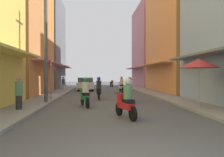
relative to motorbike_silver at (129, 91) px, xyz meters
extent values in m
plane|color=#4C4C4F|center=(-1.19, 5.28, -0.70)|extent=(85.10, 85.10, 0.00)
cube|color=gray|center=(-5.63, 5.28, -0.64)|extent=(1.80, 46.68, 0.12)
cube|color=gray|center=(3.25, 5.28, -0.64)|extent=(1.80, 46.68, 0.12)
cube|color=#B7727F|center=(-6.03, 6.15, 2.10)|extent=(1.10, 8.18, 0.12)
cube|color=slate|center=(-9.53, 15.81, 5.09)|extent=(6.00, 8.43, 11.59)
cube|color=#B7727F|center=(-6.03, 15.81, 2.10)|extent=(1.10, 7.59, 0.12)
cube|color=#D88C4C|center=(7.15, 8.40, 7.49)|extent=(6.00, 10.44, 16.39)
cube|color=#D88C4C|center=(3.65, 8.40, 2.10)|extent=(1.10, 9.39, 0.12)
cube|color=#B7727F|center=(7.15, 19.32, 5.27)|extent=(6.00, 9.71, 11.94)
cube|color=#B7727F|center=(3.65, 19.32, 2.10)|extent=(1.10, 8.74, 0.12)
cylinder|color=black|center=(0.07, 0.65, -0.42)|extent=(0.14, 0.57, 0.56)
cylinder|color=black|center=(-0.07, -0.59, -0.42)|extent=(0.14, 0.57, 0.56)
cube|color=#B2B2B7|center=(0.00, -0.02, -0.20)|extent=(0.39, 1.02, 0.24)
cube|color=black|center=(-0.02, -0.22, 0.00)|extent=(0.34, 0.59, 0.14)
cylinder|color=#B2B2B7|center=(0.06, 0.52, 0.00)|extent=(0.28, 0.28, 0.45)
cylinder|color=black|center=(0.06, 0.52, 0.25)|extent=(0.55, 0.09, 0.03)
cylinder|color=beige|center=(-0.02, -0.17, 0.35)|extent=(0.34, 0.34, 0.55)
sphere|color=red|center=(-0.02, -0.17, 0.75)|extent=(0.26, 0.26, 0.26)
cylinder|color=black|center=(-1.13, -4.42, -0.42)|extent=(0.25, 0.56, 0.56)
cylinder|color=black|center=(-0.75, -5.61, -0.42)|extent=(0.25, 0.56, 0.56)
cube|color=red|center=(-0.92, -5.06, -0.20)|extent=(0.57, 1.04, 0.24)
cube|color=black|center=(-0.86, -5.26, 0.00)|extent=(0.44, 0.62, 0.14)
cylinder|color=red|center=(-1.09, -4.54, 0.00)|extent=(0.28, 0.28, 0.45)
cylinder|color=black|center=(-1.09, -4.54, 0.25)|extent=(0.53, 0.20, 0.03)
cylinder|color=#598C59|center=(-0.88, -5.21, 0.35)|extent=(0.34, 0.34, 0.55)
sphere|color=silver|center=(-0.88, -5.21, 0.75)|extent=(0.26, 0.26, 0.26)
cylinder|color=black|center=(0.45, 9.10, -0.42)|extent=(0.12, 0.56, 0.56)
cylinder|color=black|center=(0.53, 7.86, -0.42)|extent=(0.12, 0.56, 0.56)
cube|color=silver|center=(0.49, 8.43, -0.20)|extent=(0.35, 1.02, 0.24)
cube|color=black|center=(0.51, 8.23, 0.00)|extent=(0.32, 0.58, 0.14)
cylinder|color=silver|center=(0.46, 8.98, 0.00)|extent=(0.28, 0.28, 0.45)
cylinder|color=black|center=(0.46, 8.98, 0.25)|extent=(0.55, 0.07, 0.03)
cylinder|color=beige|center=(0.50, 8.28, 0.35)|extent=(0.34, 0.34, 0.55)
sphere|color=orange|center=(0.50, 8.28, 0.75)|extent=(0.26, 0.26, 0.26)
cylinder|color=black|center=(-1.89, 2.61, -0.42)|extent=(0.10, 0.56, 0.56)
cylinder|color=black|center=(-1.85, 1.36, -0.42)|extent=(0.10, 0.56, 0.56)
cube|color=black|center=(-1.87, 1.94, -0.20)|extent=(0.31, 1.01, 0.24)
cube|color=black|center=(-1.86, 1.74, 0.00)|extent=(0.30, 0.57, 0.14)
cylinder|color=black|center=(-1.89, 2.49, 0.00)|extent=(0.28, 0.28, 0.45)
cylinder|color=black|center=(-1.89, 2.49, 0.25)|extent=(0.55, 0.05, 0.03)
cylinder|color=#262628|center=(-1.86, 1.79, 0.35)|extent=(0.34, 0.34, 0.55)
sphere|color=#1E38B7|center=(-1.86, 1.79, 0.75)|extent=(0.26, 0.26, 0.26)
cylinder|color=black|center=(0.45, 19.53, -0.42)|extent=(0.22, 0.56, 0.56)
cylinder|color=black|center=(0.13, 18.32, -0.42)|extent=(0.22, 0.56, 0.56)
cube|color=maroon|center=(0.28, 18.88, -0.20)|extent=(0.53, 1.04, 0.24)
cube|color=black|center=(0.23, 18.68, 0.00)|extent=(0.41, 0.61, 0.14)
cylinder|color=maroon|center=(0.42, 19.41, 0.00)|extent=(0.28, 0.28, 0.45)
cylinder|color=black|center=(0.42, 19.41, 0.25)|extent=(0.54, 0.17, 0.03)
cylinder|color=black|center=(-2.83, -1.07, -0.42)|extent=(0.23, 0.56, 0.56)
cylinder|color=black|center=(-2.50, -2.27, -0.42)|extent=(0.23, 0.56, 0.56)
cube|color=#197233|center=(-2.66, -1.72, -0.20)|extent=(0.53, 1.04, 0.24)
cube|color=black|center=(-2.60, -1.91, 0.00)|extent=(0.42, 0.61, 0.14)
cylinder|color=#197233|center=(-2.80, -1.19, 0.00)|extent=(0.28, 0.28, 0.45)
cylinder|color=black|center=(-2.80, -1.19, 0.25)|extent=(0.54, 0.17, 0.03)
cylinder|color=beige|center=(-2.62, -1.86, 0.35)|extent=(0.34, 0.34, 0.55)
sphere|color=#197233|center=(-2.62, -1.86, 0.75)|extent=(0.26, 0.26, 0.26)
cube|color=silver|center=(-3.15, 11.36, -0.10)|extent=(1.80, 4.12, 0.70)
cube|color=#333D47|center=(-3.16, 11.21, 0.45)|extent=(1.62, 2.11, 0.60)
cylinder|color=black|center=(-3.89, 12.61, -0.38)|extent=(0.19, 0.64, 0.64)
cylinder|color=black|center=(-2.39, 12.60, -0.38)|extent=(0.19, 0.64, 0.64)
cylinder|color=black|center=(-3.92, 10.11, -0.38)|extent=(0.19, 0.64, 0.64)
cylinder|color=black|center=(-2.42, 10.10, -0.38)|extent=(0.19, 0.64, 0.64)
cylinder|color=beige|center=(-5.80, 12.45, -0.35)|extent=(0.28, 0.28, 0.71)
cylinder|color=#334C8C|center=(-5.80, 12.45, 0.31)|extent=(0.34, 0.34, 0.60)
sphere|color=#9E7256|center=(-5.80, 12.45, 0.75)|extent=(0.22, 0.22, 0.22)
cylinder|color=#262628|center=(-5.59, -3.17, -0.33)|extent=(0.28, 0.28, 0.76)
cylinder|color=#598C59|center=(-5.59, -3.17, 0.37)|extent=(0.34, 0.34, 0.64)
sphere|color=tan|center=(-5.59, -3.17, 0.83)|extent=(0.22, 0.22, 0.22)
cylinder|color=#99999E|center=(2.91, -3.17, 0.45)|extent=(0.05, 0.05, 2.32)
cone|color=#BF3333|center=(2.91, -3.17, 1.56)|extent=(1.93, 1.93, 0.45)
cylinder|color=#4C4C4F|center=(-4.98, -0.40, 2.80)|extent=(0.20, 0.20, 7.00)
cylinder|color=gray|center=(-4.88, 0.56, 0.60)|extent=(0.07, 0.07, 2.60)
cylinder|color=red|center=(-4.88, 0.56, 1.65)|extent=(0.02, 0.60, 0.60)
cube|color=white|center=(-4.88, 0.56, 1.65)|extent=(0.03, 0.40, 0.10)
camera|label=1|loc=(-2.11, -13.55, 0.96)|focal=35.50mm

